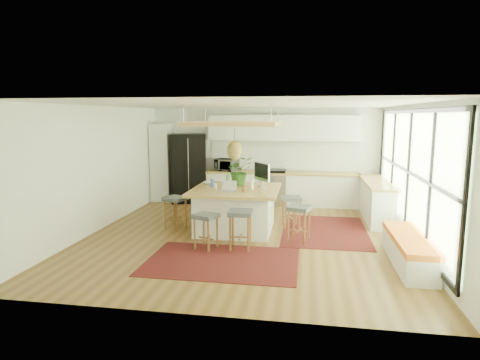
% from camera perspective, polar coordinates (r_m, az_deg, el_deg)
% --- Properties ---
extents(floor, '(7.00, 7.00, 0.00)m').
position_cam_1_polar(floor, '(8.64, 0.78, -7.77)').
color(floor, brown).
rests_on(floor, ground).
extents(ceiling, '(7.00, 7.00, 0.00)m').
position_cam_1_polar(ceiling, '(8.28, 0.82, 10.43)').
color(ceiling, white).
rests_on(ceiling, ground).
extents(wall_back, '(6.50, 0.00, 6.50)m').
position_cam_1_polar(wall_back, '(11.81, 3.33, 3.41)').
color(wall_back, white).
rests_on(wall_back, ground).
extents(wall_front, '(6.50, 0.00, 6.50)m').
position_cam_1_polar(wall_front, '(4.98, -5.24, -4.30)').
color(wall_front, white).
rests_on(wall_front, ground).
extents(wall_left, '(0.00, 7.00, 7.00)m').
position_cam_1_polar(wall_left, '(9.40, -19.20, 1.51)').
color(wall_left, white).
rests_on(wall_left, ground).
extents(wall_right, '(0.00, 7.00, 7.00)m').
position_cam_1_polar(wall_right, '(8.51, 22.99, 0.56)').
color(wall_right, white).
rests_on(wall_right, ground).
extents(window_wall, '(0.10, 6.20, 2.60)m').
position_cam_1_polar(window_wall, '(8.49, 22.81, 0.90)').
color(window_wall, black).
rests_on(window_wall, wall_right).
extents(pantry, '(0.55, 0.60, 2.25)m').
position_cam_1_polar(pantry, '(12.19, -10.78, 2.38)').
color(pantry, white).
rests_on(pantry, floor).
extents(back_counter_base, '(4.20, 0.60, 0.88)m').
position_cam_1_polar(back_counter_base, '(11.57, 5.84, -1.28)').
color(back_counter_base, white).
rests_on(back_counter_base, floor).
extents(back_counter_top, '(4.24, 0.64, 0.05)m').
position_cam_1_polar(back_counter_top, '(11.50, 5.87, 0.97)').
color(back_counter_top, '#AA823C').
rests_on(back_counter_top, back_counter_base).
extents(backsplash, '(4.20, 0.02, 0.80)m').
position_cam_1_polar(backsplash, '(11.74, 6.00, 3.35)').
color(backsplash, white).
rests_on(backsplash, wall_back).
extents(upper_cabinets, '(4.20, 0.34, 0.70)m').
position_cam_1_polar(upper_cabinets, '(11.53, 6.02, 7.23)').
color(upper_cabinets, white).
rests_on(upper_cabinets, wall_back).
extents(range, '(0.76, 0.62, 1.00)m').
position_cam_1_polar(range, '(11.58, 4.61, -0.96)').
color(range, '#A5A5AA').
rests_on(range, floor).
extents(right_counter_base, '(0.60, 2.50, 0.88)m').
position_cam_1_polar(right_counter_base, '(10.53, 18.47, -2.73)').
color(right_counter_base, white).
rests_on(right_counter_base, floor).
extents(right_counter_top, '(0.64, 2.54, 0.05)m').
position_cam_1_polar(right_counter_top, '(10.45, 18.60, -0.25)').
color(right_counter_top, '#AA823C').
rests_on(right_counter_top, right_counter_base).
extents(window_bench, '(0.52, 2.00, 0.50)m').
position_cam_1_polar(window_bench, '(7.53, 22.36, -9.02)').
color(window_bench, white).
rests_on(window_bench, floor).
extents(ceiling_panel, '(1.86, 1.86, 0.80)m').
position_cam_1_polar(ceiling_panel, '(8.73, -0.76, 6.08)').
color(ceiling_panel, '#AA823C').
rests_on(ceiling_panel, ceiling).
extents(rug_near, '(2.60, 1.80, 0.01)m').
position_cam_1_polar(rug_near, '(7.19, -2.54, -11.25)').
color(rug_near, black).
rests_on(rug_near, floor).
extents(rug_right, '(1.80, 2.60, 0.01)m').
position_cam_1_polar(rug_right, '(9.18, 11.67, -6.92)').
color(rug_right, black).
rests_on(rug_right, floor).
extents(fridge, '(1.14, 0.99, 1.97)m').
position_cam_1_polar(fridge, '(11.93, -7.13, 1.37)').
color(fridge, black).
rests_on(fridge, floor).
extents(island, '(1.85, 1.85, 0.93)m').
position_cam_1_polar(island, '(8.94, -0.61, -4.12)').
color(island, '#AA823C').
rests_on(island, floor).
extents(stool_near_left, '(0.51, 0.51, 0.67)m').
position_cam_1_polar(stool_near_left, '(7.76, -4.76, -7.03)').
color(stool_near_left, '#414448').
rests_on(stool_near_left, floor).
extents(stool_near_right, '(0.45, 0.45, 0.74)m').
position_cam_1_polar(stool_near_right, '(7.74, 0.06, -7.05)').
color(stool_near_right, '#414448').
rests_on(stool_near_right, floor).
extents(stool_right_front, '(0.53, 0.53, 0.72)m').
position_cam_1_polar(stool_right_front, '(8.27, 8.20, -6.08)').
color(stool_right_front, '#414448').
rests_on(stool_right_front, floor).
extents(stool_right_back, '(0.50, 0.50, 0.69)m').
position_cam_1_polar(stool_right_back, '(9.30, 7.12, -4.38)').
color(stool_right_back, '#414448').
rests_on(stool_right_back, floor).
extents(stool_left_side, '(0.55, 0.55, 0.72)m').
position_cam_1_polar(stool_left_side, '(9.21, -8.98, -4.55)').
color(stool_left_side, '#414448').
rests_on(stool_left_side, floor).
extents(laptop, '(0.33, 0.35, 0.23)m').
position_cam_1_polar(laptop, '(8.49, -1.52, -0.79)').
color(laptop, '#A5A5AA').
rests_on(laptop, island).
extents(monitor, '(0.54, 0.58, 0.54)m').
position_cam_1_polar(monitor, '(9.06, 3.03, 0.71)').
color(monitor, '#A5A5AA').
rests_on(monitor, island).
extents(microwave, '(0.69, 0.51, 0.41)m').
position_cam_1_polar(microwave, '(11.68, -1.87, 2.29)').
color(microwave, '#A5A5AA').
rests_on(microwave, back_counter_top).
extents(island_plant, '(0.83, 0.85, 0.50)m').
position_cam_1_polar(island_plant, '(9.30, -0.08, 0.88)').
color(island_plant, '#1E4C19').
rests_on(island_plant, island).
extents(island_bowl, '(0.23, 0.23, 0.05)m').
position_cam_1_polar(island_bowl, '(9.38, -4.47, -0.46)').
color(island_bowl, white).
rests_on(island_bowl, island).
extents(island_bottle_0, '(0.07, 0.07, 0.19)m').
position_cam_1_polar(island_bottle_0, '(9.03, -3.94, -0.38)').
color(island_bottle_0, blue).
rests_on(island_bottle_0, island).
extents(island_bottle_1, '(0.07, 0.07, 0.19)m').
position_cam_1_polar(island_bottle_1, '(8.76, -3.36, -0.67)').
color(island_bottle_1, silver).
rests_on(island_bottle_1, island).
extents(island_bottle_2, '(0.07, 0.07, 0.19)m').
position_cam_1_polar(island_bottle_2, '(8.50, 0.70, -0.96)').
color(island_bottle_2, brown).
rests_on(island_bottle_2, island).
extents(island_bottle_3, '(0.07, 0.07, 0.19)m').
position_cam_1_polar(island_bottle_3, '(8.82, 1.68, -0.59)').
color(island_bottle_3, white).
rests_on(island_bottle_3, island).
extents(island_bottle_4, '(0.07, 0.07, 0.19)m').
position_cam_1_polar(island_bottle_4, '(9.11, -1.58, -0.29)').
color(island_bottle_4, '#56905A').
rests_on(island_bottle_4, island).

